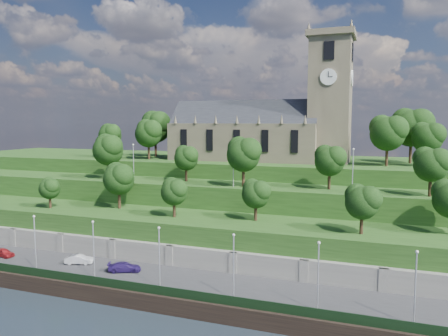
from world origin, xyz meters
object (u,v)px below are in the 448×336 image
at_px(car_left, 4,253).
at_px(car_right, 124,267).
at_px(church, 267,126).
at_px(car_middle, 79,259).

xyz_separation_m(car_left, car_right, (21.96, 0.52, 0.02)).
bearing_deg(car_left, car_right, -81.12).
relative_size(church, car_right, 8.30).
distance_m(car_middle, car_right, 8.34).
bearing_deg(car_middle, church, -44.98).
distance_m(car_left, car_middle, 13.69).
bearing_deg(car_middle, car_right, -113.29).
relative_size(car_left, car_right, 0.83).
height_order(car_left, car_middle, car_middle).
relative_size(car_left, car_middle, 0.92).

